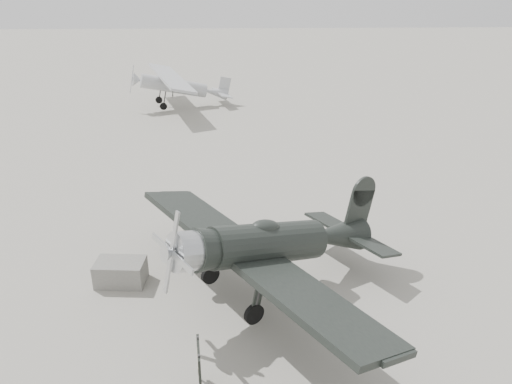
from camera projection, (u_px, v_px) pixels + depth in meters
ground at (256, 235)px, 20.20m from camera, size 160.00×160.00×0.00m
lowwing_monoplane at (276, 243)px, 15.80m from camera, size 9.05×10.39×3.62m
highwing_monoplane at (178, 83)px, 38.32m from camera, size 7.72×10.73×3.05m
equipment_block at (121, 272)px, 17.00m from camera, size 1.72×1.16×0.82m
sign_board at (199, 364)px, 12.43m from camera, size 0.17×0.99×1.42m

